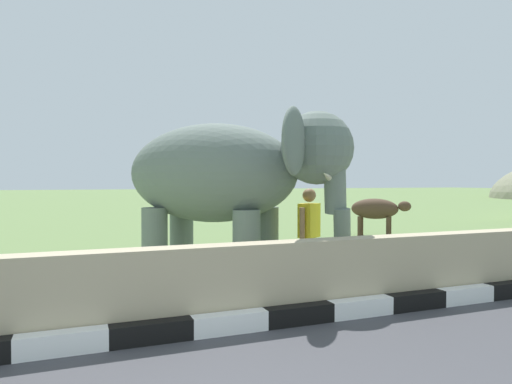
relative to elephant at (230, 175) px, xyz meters
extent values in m
cube|color=white|center=(-2.60, -2.38, -1.76)|extent=(0.90, 0.20, 0.24)
cube|color=black|center=(-1.70, -2.38, -1.76)|extent=(0.90, 0.20, 0.24)
cube|color=white|center=(-0.80, -2.38, -1.76)|extent=(0.90, 0.20, 0.24)
cube|color=black|center=(0.10, -2.38, -1.76)|extent=(0.90, 0.20, 0.24)
cube|color=white|center=(1.00, -2.38, -1.76)|extent=(0.90, 0.20, 0.24)
cube|color=black|center=(1.90, -2.38, -1.76)|extent=(0.90, 0.20, 0.24)
cube|color=white|center=(2.80, -2.38, -1.76)|extent=(0.90, 0.20, 0.24)
cube|color=black|center=(3.70, -2.38, -1.76)|extent=(0.90, 0.20, 0.24)
cube|color=tan|center=(0.20, -2.08, -1.38)|extent=(28.00, 0.36, 1.00)
cylinder|color=slate|center=(0.66, 0.00, -1.21)|extent=(0.44, 0.44, 1.33)
cylinder|color=slate|center=(0.05, -0.66, -1.21)|extent=(0.44, 0.44, 1.33)
cylinder|color=slate|center=(-0.58, 1.16, -1.21)|extent=(0.44, 0.44, 1.33)
cylinder|color=slate|center=(-1.20, 0.50, -1.21)|extent=(0.44, 0.44, 1.33)
ellipsoid|color=slate|center=(-0.27, 0.25, 0.04)|extent=(3.36, 3.28, 1.70)
sphere|color=slate|center=(1.10, -1.02, 0.43)|extent=(1.16, 1.16, 1.16)
ellipsoid|color=#D84C8C|center=(1.31, -1.22, 0.58)|extent=(0.70, 0.71, 0.44)
ellipsoid|color=slate|center=(1.53, -0.35, 0.48)|extent=(0.79, 0.82, 1.00)
ellipsoid|color=slate|center=(0.46, -1.50, 0.48)|extent=(0.79, 0.82, 1.00)
cylinder|color=slate|center=(1.31, -1.22, -0.12)|extent=(0.56, 0.57, 0.99)
cylinder|color=slate|center=(1.40, -1.30, -0.92)|extent=(0.43, 0.43, 0.82)
cone|color=beige|center=(1.46, -0.98, -0.02)|extent=(0.49, 0.51, 0.22)
cone|color=beige|center=(1.08, -1.39, -0.02)|extent=(0.49, 0.51, 0.22)
cylinder|color=navy|center=(1.34, -0.43, -1.47)|extent=(0.15, 0.15, 0.82)
cylinder|color=navy|center=(1.17, -0.54, -1.47)|extent=(0.15, 0.15, 0.82)
cube|color=yellow|center=(1.26, -0.48, -0.77)|extent=(0.46, 0.43, 0.58)
cylinder|color=#9E7251|center=(1.47, -0.33, -0.80)|extent=(0.13, 0.13, 0.52)
cylinder|color=#9E7251|center=(1.05, -0.64, -0.80)|extent=(0.13, 0.13, 0.52)
sphere|color=#9E7251|center=(1.26, -0.48, -0.34)|extent=(0.23, 0.23, 0.23)
cylinder|color=#473323|center=(7.02, 4.78, -1.55)|extent=(0.12, 0.12, 0.65)
cylinder|color=#473323|center=(6.76, 4.53, -1.55)|extent=(0.12, 0.12, 0.65)
cylinder|color=#473323|center=(6.38, 5.42, -1.55)|extent=(0.12, 0.12, 0.65)
cylinder|color=#473323|center=(6.13, 5.17, -1.55)|extent=(0.12, 0.12, 0.65)
ellipsoid|color=#473323|center=(6.57, 4.97, -0.98)|extent=(1.48, 1.49, 0.66)
ellipsoid|color=#473323|center=(7.23, 4.31, -0.88)|extent=(0.47, 0.47, 0.32)
camera|label=1|loc=(-2.49, -7.45, -0.11)|focal=32.40mm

